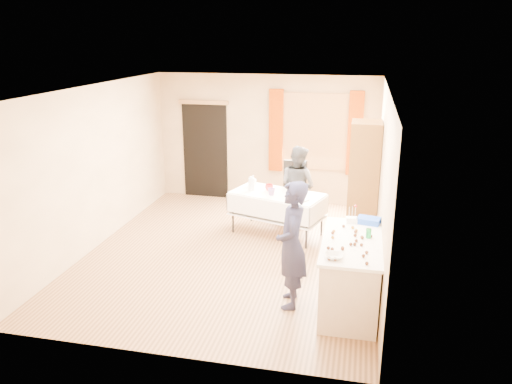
% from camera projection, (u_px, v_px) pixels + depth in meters
% --- Properties ---
extents(floor, '(4.50, 5.50, 0.02)m').
position_uv_depth(floor, '(232.00, 253.00, 8.01)').
color(floor, '#9E7047').
rests_on(floor, ground).
extents(ceiling, '(4.50, 5.50, 0.02)m').
position_uv_depth(ceiling, '(230.00, 88.00, 7.21)').
color(ceiling, white).
rests_on(ceiling, floor).
extents(wall_back, '(4.50, 0.02, 2.60)m').
position_uv_depth(wall_back, '(266.00, 139.00, 10.18)').
color(wall_back, tan).
rests_on(wall_back, floor).
extents(wall_front, '(4.50, 0.02, 2.60)m').
position_uv_depth(wall_front, '(160.00, 246.00, 5.04)').
color(wall_front, tan).
rests_on(wall_front, floor).
extents(wall_left, '(0.02, 5.50, 2.60)m').
position_uv_depth(wall_left, '(96.00, 167.00, 8.07)').
color(wall_left, tan).
rests_on(wall_left, floor).
extents(wall_right, '(0.02, 5.50, 2.60)m').
position_uv_depth(wall_right, '(383.00, 184.00, 7.15)').
color(wall_right, tan).
rests_on(wall_right, floor).
extents(window_frame, '(1.32, 0.06, 1.52)m').
position_uv_depth(window_frame, '(315.00, 132.00, 9.88)').
color(window_frame, olive).
rests_on(window_frame, wall_back).
extents(window_pane, '(1.20, 0.02, 1.40)m').
position_uv_depth(window_pane, '(315.00, 132.00, 9.87)').
color(window_pane, white).
rests_on(window_pane, wall_back).
extents(curtain_left, '(0.28, 0.06, 1.65)m').
position_uv_depth(curtain_left, '(276.00, 131.00, 9.99)').
color(curtain_left, '#862D00').
rests_on(curtain_left, wall_back).
extents(curtain_right, '(0.28, 0.06, 1.65)m').
position_uv_depth(curtain_right, '(355.00, 134.00, 9.68)').
color(curtain_right, '#862D00').
rests_on(curtain_right, wall_back).
extents(doorway, '(0.95, 0.04, 2.00)m').
position_uv_depth(doorway, '(205.00, 151.00, 10.51)').
color(doorway, black).
rests_on(doorway, floor).
extents(door_lintel, '(1.05, 0.06, 0.08)m').
position_uv_depth(door_lintel, '(203.00, 102.00, 10.17)').
color(door_lintel, olive).
rests_on(door_lintel, wall_back).
extents(cabinet, '(0.50, 0.60, 1.99)m').
position_uv_depth(cabinet, '(363.00, 180.00, 8.42)').
color(cabinet, brown).
rests_on(cabinet, floor).
extents(counter, '(0.74, 1.56, 0.91)m').
position_uv_depth(counter, '(350.00, 274.00, 6.31)').
color(counter, beige).
rests_on(counter, floor).
extents(party_table, '(1.74, 1.24, 0.75)m').
position_uv_depth(party_table, '(277.00, 210.00, 8.63)').
color(party_table, black).
rests_on(party_table, floor).
extents(chair, '(0.48, 0.48, 1.08)m').
position_uv_depth(chair, '(294.00, 201.00, 9.45)').
color(chair, black).
rests_on(chair, floor).
extents(girl, '(0.72, 0.58, 1.66)m').
position_uv_depth(girl, '(292.00, 245.00, 6.24)').
color(girl, '#1B1B39').
rests_on(girl, floor).
extents(woman, '(1.22, 1.21, 1.45)m').
position_uv_depth(woman, '(298.00, 185.00, 9.05)').
color(woman, black).
rests_on(woman, floor).
extents(soda_can, '(0.08, 0.08, 0.12)m').
position_uv_depth(soda_can, '(369.00, 233.00, 6.23)').
color(soda_can, '#178035').
rests_on(soda_can, counter).
extents(mixing_bowl, '(0.24, 0.24, 0.05)m').
position_uv_depth(mixing_bowl, '(334.00, 256.00, 5.68)').
color(mixing_bowl, white).
rests_on(mixing_bowl, counter).
extents(foam_block, '(0.16, 0.12, 0.08)m').
position_uv_depth(foam_block, '(352.00, 220.00, 6.74)').
color(foam_block, white).
rests_on(foam_block, counter).
extents(blue_basket, '(0.34, 0.26, 0.08)m').
position_uv_depth(blue_basket, '(369.00, 221.00, 6.72)').
color(blue_basket, blue).
rests_on(blue_basket, counter).
extents(pitcher, '(0.13, 0.13, 0.22)m').
position_uv_depth(pitcher, '(252.00, 184.00, 8.65)').
color(pitcher, silver).
rests_on(pitcher, party_table).
extents(cup_red, '(0.17, 0.17, 0.11)m').
position_uv_depth(cup_red, '(269.00, 187.00, 8.66)').
color(cup_red, red).
rests_on(cup_red, party_table).
extents(cup_rainbow, '(0.23, 0.23, 0.12)m').
position_uv_depth(cup_rainbow, '(271.00, 192.00, 8.41)').
color(cup_rainbow, red).
rests_on(cup_rainbow, party_table).
extents(small_bowl, '(0.30, 0.30, 0.06)m').
position_uv_depth(small_bowl, '(295.00, 192.00, 8.49)').
color(small_bowl, white).
rests_on(small_bowl, party_table).
extents(pastry_tray, '(0.34, 0.32, 0.02)m').
position_uv_depth(pastry_tray, '(299.00, 199.00, 8.19)').
color(pastry_tray, white).
rests_on(pastry_tray, party_table).
extents(bottle, '(0.12, 0.13, 0.19)m').
position_uv_depth(bottle, '(253.00, 181.00, 8.92)').
color(bottle, white).
rests_on(bottle, party_table).
extents(cake_balls, '(0.53, 1.12, 0.04)m').
position_uv_depth(cake_balls, '(349.00, 242.00, 6.08)').
color(cake_balls, '#3F2314').
rests_on(cake_balls, counter).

